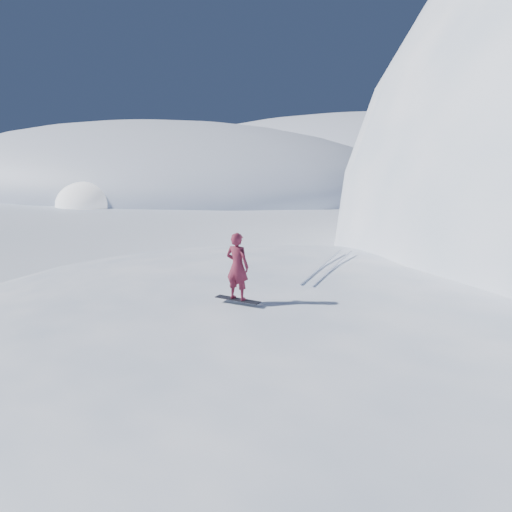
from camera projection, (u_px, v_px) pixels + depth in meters
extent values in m
plane|color=white|center=(311.00, 385.00, 13.03)|extent=(400.00, 400.00, 0.00)
ellipsoid|color=white|center=(377.00, 355.00, 15.01)|extent=(36.00, 28.00, 4.80)
ellipsoid|color=white|center=(134.00, 188.00, 98.90)|extent=(120.00, 70.00, 28.00)
ellipsoid|color=white|center=(348.00, 182.00, 125.10)|extent=(140.00, 90.00, 36.00)
ellipsoid|color=white|center=(158.00, 379.00, 13.42)|extent=(6.00, 5.40, 0.80)
ellipsoid|color=white|center=(328.00, 314.00, 19.05)|extent=(7.00, 6.30, 1.00)
cube|color=black|center=(238.00, 299.00, 13.01)|extent=(1.42, 0.32, 0.02)
imported|color=maroon|center=(237.00, 266.00, 12.81)|extent=(0.72, 0.49, 1.92)
ellipsoid|color=white|center=(88.00, 206.00, 62.10)|extent=(9.61, 7.69, 6.73)
cube|color=silver|center=(323.00, 264.00, 17.30)|extent=(1.03, 5.93, 0.04)
cube|color=silver|center=(335.00, 266.00, 17.07)|extent=(0.95, 5.94, 0.04)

